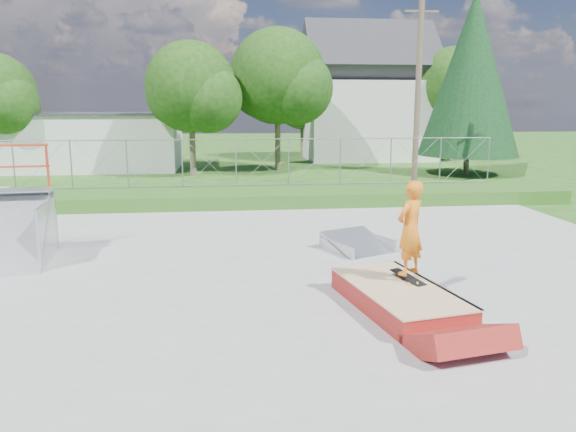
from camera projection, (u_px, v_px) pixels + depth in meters
name	position (u px, v px, depth m)	size (l,w,h in m)	color
ground	(250.00, 287.00, 11.18)	(120.00, 120.00, 0.00)	#244E16
concrete_pad	(250.00, 286.00, 11.17)	(20.00, 16.00, 0.04)	gray
grass_berm	(237.00, 197.00, 20.38)	(24.00, 3.00, 0.50)	#244E16
grind_box	(398.00, 298.00, 9.87)	(1.91, 3.10, 0.43)	maroon
flat_bank_ramp	(358.00, 243.00, 13.81)	(1.35, 1.44, 0.41)	#B0B3B9
skateboard	(408.00, 278.00, 10.19)	(0.22, 0.80, 0.02)	black
skater	(410.00, 232.00, 10.02)	(0.62, 0.41, 1.71)	orange
chain_link_fence	(236.00, 163.00, 21.13)	(20.00, 0.06, 1.80)	gray
utility_building_flat	(88.00, 142.00, 31.42)	(10.00, 6.00, 3.00)	silver
gable_house	(367.00, 100.00, 36.76)	(8.40, 6.08, 8.94)	silver
utility_pole	(418.00, 93.00, 22.92)	(0.24, 0.24, 8.00)	brown
tree_left_near	(196.00, 90.00, 27.53)	(4.76, 4.48, 6.65)	brown
tree_center	(283.00, 80.00, 29.84)	(5.44, 5.12, 7.60)	brown
tree_right_far	(459.00, 88.00, 35.09)	(5.10, 4.80, 7.12)	brown
tree_back_mid	(306.00, 103.00, 38.19)	(4.08, 3.84, 5.70)	brown
conifer_tree	(472.00, 74.00, 28.09)	(5.04, 5.04, 9.10)	brown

